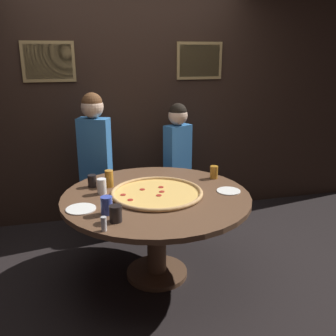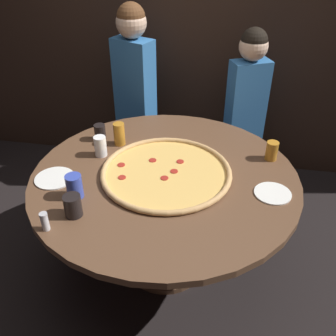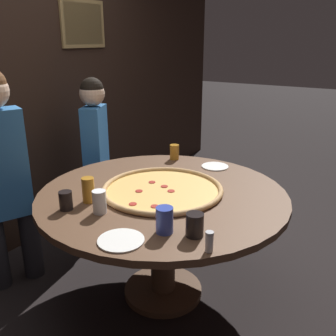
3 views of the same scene
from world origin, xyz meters
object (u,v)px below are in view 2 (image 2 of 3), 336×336
drink_cup_centre_back (73,206)px  drink_cup_beside_pizza (74,186)px  diner_far_right (246,107)px  white_plate_left_side (55,178)px  drink_cup_far_right (272,151)px  giant_pizza (166,172)px  drink_cup_front_edge (119,134)px  white_plate_beside_cup (273,193)px  drink_cup_near_left (100,146)px  condiment_shaker (45,221)px  drink_cup_by_shaker (100,132)px  dining_table (165,193)px  diner_centre_back (135,89)px

drink_cup_centre_back → drink_cup_beside_pizza: (-0.05, 0.14, 0.01)m
diner_far_right → white_plate_left_side: bearing=20.8°
drink_cup_far_right → white_plate_left_side: bearing=-160.7°
drink_cup_beside_pizza → diner_far_right: (0.87, 1.22, -0.04)m
giant_pizza → drink_cup_beside_pizza: drink_cup_beside_pizza is taller
drink_cup_front_edge → white_plate_beside_cup: drink_cup_front_edge is taller
drink_cup_centre_back → drink_cup_near_left: (-0.05, 0.55, 0.01)m
drink_cup_front_edge → white_plate_left_side: bearing=-120.4°
drink_cup_centre_back → drink_cup_front_edge: bearing=87.5°
giant_pizza → drink_cup_near_left: 0.45m
drink_cup_centre_back → condiment_shaker: size_ratio=1.19×
drink_cup_by_shaker → drink_cup_near_left: bearing=-70.4°
drink_cup_beside_pizza → condiment_shaker: 0.26m
white_plate_beside_cup → condiment_shaker: (-1.06, -0.46, 0.05)m
dining_table → drink_cup_centre_back: bearing=-132.0°
drink_cup_centre_back → diner_far_right: bearing=58.8°
drink_cup_by_shaker → drink_cup_near_left: 0.20m
drink_cup_by_shaker → drink_cup_beside_pizza: size_ratio=0.80×
giant_pizza → diner_centre_back: size_ratio=0.51×
white_plate_left_side → drink_cup_front_edge: bearing=59.6°
drink_cup_by_shaker → diner_far_right: (0.94, 0.62, -0.03)m
dining_table → drink_cup_beside_pizza: (-0.42, -0.28, 0.20)m
drink_cup_by_shaker → drink_cup_front_edge: 0.15m
diner_centre_back → drink_cup_near_left: bearing=113.0°
drink_cup_far_right → white_plate_left_side: size_ratio=0.53×
drink_cup_beside_pizza → white_plate_beside_cup: (1.02, 0.20, -0.06)m
giant_pizza → drink_cup_by_shaker: drink_cup_by_shaker is taller
dining_table → white_plate_beside_cup: bearing=-7.4°
drink_cup_front_edge → condiment_shaker: drink_cup_front_edge is taller
drink_cup_by_shaker → drink_cup_near_left: size_ratio=0.83×
giant_pizza → drink_cup_near_left: drink_cup_near_left is taller
drink_cup_far_right → drink_cup_beside_pizza: 1.16m
white_plate_left_side → diner_centre_back: size_ratio=0.15×
drink_cup_centre_back → drink_cup_near_left: drink_cup_near_left is taller
giant_pizza → drink_cup_centre_back: (-0.38, -0.42, 0.04)m
drink_cup_near_left → drink_cup_centre_back: bearing=-85.3°
white_plate_beside_cup → diner_far_right: (-0.15, 1.02, 0.02)m
drink_cup_front_edge → drink_cup_near_left: bearing=-116.9°
giant_pizza → diner_far_right: diner_far_right is taller
drink_cup_beside_pizza → drink_cup_near_left: size_ratio=1.03×
drink_cup_far_right → drink_cup_beside_pizza: (-1.02, -0.55, 0.01)m
drink_cup_far_right → drink_cup_by_shaker: bearing=177.5°
drink_cup_by_shaker → white_plate_beside_cup: size_ratio=0.54×
white_plate_left_side → diner_centre_back: 1.13m
dining_table → diner_far_right: 1.06m
giant_pizza → drink_cup_beside_pizza: size_ratio=5.72×
drink_cup_centre_back → diner_centre_back: size_ratio=0.08×
drink_cup_front_edge → condiment_shaker: bearing=-98.4°
drink_cup_by_shaker → condiment_shaker: bearing=-88.6°
white_plate_left_side → condiment_shaker: 0.41m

